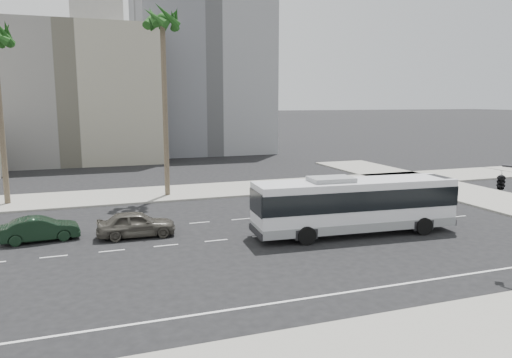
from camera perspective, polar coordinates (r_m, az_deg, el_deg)
name	(u,v)px	position (r m, az deg, el deg)	size (l,w,h in m)	color
ground	(263,236)	(29.81, 0.87, -6.81)	(700.00, 700.00, 0.00)	black
sidewalk_north	(205,191)	(44.27, -6.11, -1.41)	(120.00, 7.00, 0.15)	gray
midrise_beige_west	(69,95)	(71.88, -21.36, 9.28)	(24.00, 18.00, 18.00)	gray
midrise_gray_center	(199,71)	(81.01, -6.77, 12.61)	(20.00, 20.00, 26.00)	slate
civic_tower	(98,43)	(278.64, -18.35, 15.18)	(42.00, 42.00, 129.00)	beige
highrise_right	(192,49)	(264.02, -7.59, 15.07)	(26.00, 26.00, 70.00)	slate
highrise_far	(223,64)	(298.58, -3.96, 13.49)	(22.00, 22.00, 60.00)	slate
city_bus	(355,204)	(30.48, 11.69, -2.90)	(12.98, 3.72, 3.68)	silver
car_a	(136,224)	(30.38, -14.07, -5.21)	(4.72, 1.90, 1.61)	#4C4840
car_b	(40,229)	(31.39, -24.32, -5.45)	(4.42, 1.54, 1.46)	black
traffic_signal	(508,183)	(25.60, 27.81, -0.39)	(2.46, 3.41, 5.33)	#262628
palm_near	(162,24)	(42.27, -11.09, 17.66)	(4.76, 4.76, 16.04)	brown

